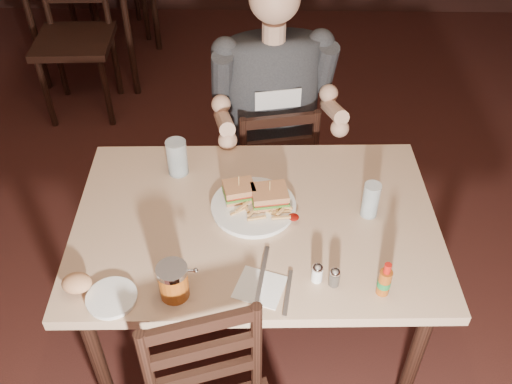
{
  "coord_description": "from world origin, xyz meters",
  "views": [
    {
      "loc": [
        -0.18,
        -1.24,
        2.15
      ],
      "look_at": [
        -0.22,
        0.19,
        0.85
      ],
      "focal_mm": 40.0,
      "sensor_mm": 36.0,
      "label": 1
    }
  ],
  "objects_px": {
    "glass_right": "(371,200)",
    "hot_sauce": "(385,279)",
    "bg_chair_near": "(74,40)",
    "dinner_plate": "(254,208)",
    "main_table": "(256,235)",
    "diner": "(275,86)",
    "syrup_dispenser": "(173,281)",
    "glass_left": "(177,157)",
    "chair_far": "(270,167)",
    "side_plate": "(112,299)"
  },
  "relations": [
    {
      "from": "glass_right",
      "to": "syrup_dispenser",
      "type": "relative_size",
      "value": 1.12
    },
    {
      "from": "bg_chair_near",
      "to": "diner",
      "type": "xyz_separation_m",
      "value": [
        1.22,
        -1.15,
        0.4
      ]
    },
    {
      "from": "dinner_plate",
      "to": "glass_left",
      "type": "distance_m",
      "value": 0.35
    },
    {
      "from": "glass_right",
      "to": "hot_sauce",
      "type": "bearing_deg",
      "value": -90.1
    },
    {
      "from": "chair_far",
      "to": "diner",
      "type": "relative_size",
      "value": 0.9
    },
    {
      "from": "main_table",
      "to": "bg_chair_near",
      "type": "distance_m",
      "value": 2.16
    },
    {
      "from": "side_plate",
      "to": "glass_right",
      "type": "bearing_deg",
      "value": 25.44
    },
    {
      "from": "dinner_plate",
      "to": "glass_left",
      "type": "height_order",
      "value": "glass_left"
    },
    {
      "from": "diner",
      "to": "glass_left",
      "type": "distance_m",
      "value": 0.55
    },
    {
      "from": "main_table",
      "to": "syrup_dispenser",
      "type": "distance_m",
      "value": 0.42
    },
    {
      "from": "diner",
      "to": "dinner_plate",
      "type": "bearing_deg",
      "value": -108.23
    },
    {
      "from": "bg_chair_near",
      "to": "syrup_dispenser",
      "type": "relative_size",
      "value": 8.37
    },
    {
      "from": "dinner_plate",
      "to": "glass_right",
      "type": "bearing_deg",
      "value": -2.04
    },
    {
      "from": "main_table",
      "to": "hot_sauce",
      "type": "distance_m",
      "value": 0.51
    },
    {
      "from": "bg_chair_near",
      "to": "dinner_plate",
      "type": "distance_m",
      "value": 2.12
    },
    {
      "from": "syrup_dispenser",
      "to": "side_plate",
      "type": "xyz_separation_m",
      "value": [
        -0.18,
        -0.03,
        -0.05
      ]
    },
    {
      "from": "main_table",
      "to": "glass_left",
      "type": "xyz_separation_m",
      "value": [
        -0.29,
        0.24,
        0.15
      ]
    },
    {
      "from": "chair_far",
      "to": "glass_left",
      "type": "xyz_separation_m",
      "value": [
        -0.35,
        -0.46,
        0.42
      ]
    },
    {
      "from": "main_table",
      "to": "chair_far",
      "type": "distance_m",
      "value": 0.76
    },
    {
      "from": "chair_far",
      "to": "diner",
      "type": "distance_m",
      "value": 0.48
    },
    {
      "from": "diner",
      "to": "syrup_dispenser",
      "type": "bearing_deg",
      "value": -118.36
    },
    {
      "from": "syrup_dispenser",
      "to": "dinner_plate",
      "type": "bearing_deg",
      "value": 56.76
    },
    {
      "from": "glass_left",
      "to": "glass_right",
      "type": "relative_size",
      "value": 1.06
    },
    {
      "from": "bg_chair_near",
      "to": "dinner_plate",
      "type": "bearing_deg",
      "value": -59.85
    },
    {
      "from": "diner",
      "to": "hot_sauce",
      "type": "height_order",
      "value": "diner"
    },
    {
      "from": "side_plate",
      "to": "dinner_plate",
      "type": "bearing_deg",
      "value": 44.1
    },
    {
      "from": "main_table",
      "to": "diner",
      "type": "height_order",
      "value": "diner"
    },
    {
      "from": "main_table",
      "to": "glass_left",
      "type": "bearing_deg",
      "value": 140.26
    },
    {
      "from": "main_table",
      "to": "bg_chair_near",
      "type": "xyz_separation_m",
      "value": [
        -1.16,
        1.81,
        -0.2
      ]
    },
    {
      "from": "hot_sauce",
      "to": "glass_left",
      "type": "bearing_deg",
      "value": 141.18
    },
    {
      "from": "glass_left",
      "to": "syrup_dispenser",
      "type": "bearing_deg",
      "value": -84.1
    },
    {
      "from": "glass_left",
      "to": "syrup_dispenser",
      "type": "height_order",
      "value": "glass_left"
    },
    {
      "from": "glass_left",
      "to": "chair_far",
      "type": "bearing_deg",
      "value": 53.0
    },
    {
      "from": "diner",
      "to": "glass_left",
      "type": "height_order",
      "value": "diner"
    },
    {
      "from": "dinner_plate",
      "to": "bg_chair_near",
      "type": "bearing_deg",
      "value": 123.15
    },
    {
      "from": "diner",
      "to": "main_table",
      "type": "bearing_deg",
      "value": -107.01
    },
    {
      "from": "chair_far",
      "to": "side_plate",
      "type": "distance_m",
      "value": 1.21
    },
    {
      "from": "main_table",
      "to": "syrup_dispenser",
      "type": "bearing_deg",
      "value": -125.89
    },
    {
      "from": "dinner_plate",
      "to": "glass_right",
      "type": "relative_size",
      "value": 2.18
    },
    {
      "from": "chair_far",
      "to": "syrup_dispenser",
      "type": "distance_m",
      "value": 1.15
    },
    {
      "from": "main_table",
      "to": "dinner_plate",
      "type": "relative_size",
      "value": 4.41
    },
    {
      "from": "syrup_dispenser",
      "to": "side_plate",
      "type": "distance_m",
      "value": 0.19
    },
    {
      "from": "hot_sauce",
      "to": "side_plate",
      "type": "height_order",
      "value": "hot_sauce"
    },
    {
      "from": "chair_far",
      "to": "bg_chair_near",
      "type": "xyz_separation_m",
      "value": [
        -1.21,
        1.1,
        0.08
      ]
    },
    {
      "from": "glass_left",
      "to": "glass_right",
      "type": "distance_m",
      "value": 0.71
    },
    {
      "from": "chair_far",
      "to": "hot_sauce",
      "type": "height_order",
      "value": "hot_sauce"
    },
    {
      "from": "bg_chair_near",
      "to": "dinner_plate",
      "type": "relative_size",
      "value": 3.45
    },
    {
      "from": "bg_chair_near",
      "to": "glass_left",
      "type": "height_order",
      "value": "bg_chair_near"
    },
    {
      "from": "bg_chair_near",
      "to": "syrup_dispenser",
      "type": "xyz_separation_m",
      "value": [
        0.92,
        -2.13,
        0.33
      ]
    },
    {
      "from": "main_table",
      "to": "side_plate",
      "type": "height_order",
      "value": "side_plate"
    }
  ]
}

